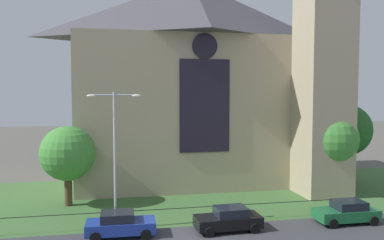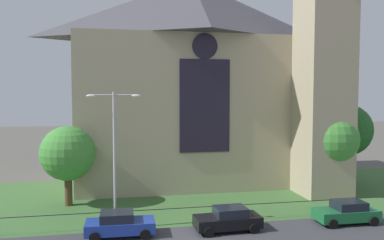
% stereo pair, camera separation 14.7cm
% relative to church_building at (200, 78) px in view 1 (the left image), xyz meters
% --- Properties ---
extents(ground, '(160.00, 160.00, 0.00)m').
position_rel_church_building_xyz_m(ground, '(-3.29, -5.45, -10.27)').
color(ground, '#56544C').
extents(grass_verge, '(120.00, 20.00, 0.01)m').
position_rel_church_building_xyz_m(grass_verge, '(-3.29, -7.45, -10.27)').
color(grass_verge, '#3D6633').
rests_on(grass_verge, ground).
extents(church_building, '(23.20, 16.20, 26.00)m').
position_rel_church_building_xyz_m(church_building, '(0.00, 0.00, 0.00)').
color(church_building, tan).
rests_on(church_building, ground).
extents(iron_railing, '(31.27, 0.07, 1.13)m').
position_rel_church_building_xyz_m(iron_railing, '(-0.77, -12.95, -9.30)').
color(iron_railing, black).
rests_on(iron_railing, ground).
extents(tree_left_near, '(4.26, 4.26, 6.25)m').
position_rel_church_building_xyz_m(tree_left_near, '(-12.01, -6.81, -6.18)').
color(tree_left_near, '#4C3823').
rests_on(tree_left_near, ground).
extents(tree_right_near, '(4.92, 4.92, 7.29)m').
position_rel_church_building_xyz_m(tree_right_near, '(9.81, -7.56, -5.48)').
color(tree_right_near, '#4C3823').
rests_on(tree_right_near, ground).
extents(tree_right_far, '(4.92, 4.92, 7.75)m').
position_rel_church_building_xyz_m(tree_right_far, '(13.36, -4.41, -5.04)').
color(tree_right_far, brown).
rests_on(tree_right_far, ground).
extents(streetlamp_near, '(3.37, 0.26, 8.85)m').
position_rel_church_building_xyz_m(streetlamp_near, '(-8.42, -13.05, -4.70)').
color(streetlamp_near, '#B2B2B7').
rests_on(streetlamp_near, ground).
extents(parked_car_blue, '(4.25, 2.12, 1.51)m').
position_rel_church_building_xyz_m(parked_car_blue, '(-8.15, -14.40, -9.53)').
color(parked_car_blue, '#1E3899').
rests_on(parked_car_blue, ground).
extents(parked_car_black, '(4.27, 2.16, 1.51)m').
position_rel_church_building_xyz_m(parked_car_black, '(-1.34, -14.73, -9.53)').
color(parked_car_black, black).
rests_on(parked_car_black, ground).
extents(parked_car_green, '(4.21, 2.05, 1.51)m').
position_rel_church_building_xyz_m(parked_car_green, '(6.93, -14.82, -9.53)').
color(parked_car_green, '#196033').
rests_on(parked_car_green, ground).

